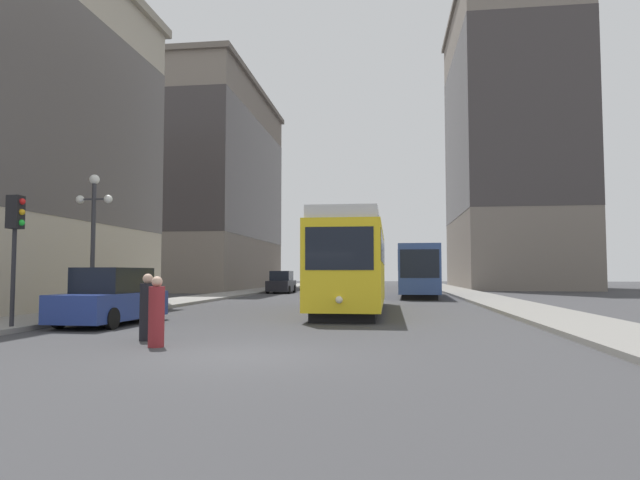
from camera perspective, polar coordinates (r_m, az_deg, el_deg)
The scene contains 13 objects.
ground_plane at distance 11.12m, azimuth -7.98°, elevation -12.00°, with size 200.00×200.00×0.00m, color #38383A.
sidewalk_left at distance 51.97m, azimuth -5.68°, elevation -5.21°, with size 3.00×120.00×0.15m, color gray.
sidewalk_right at distance 50.98m, azimuth 14.03°, elevation -5.16°, with size 3.00×120.00×0.15m, color gray.
streetcar at distance 23.41m, azimuth 3.46°, elevation -2.39°, with size 2.68×12.31×3.89m.
transit_bus at distance 38.50m, azimuth 10.29°, elevation -3.00°, with size 2.97×11.40×3.45m.
parked_car_left_near at distance 44.96m, azimuth -4.08°, elevation -4.51°, with size 1.97×4.53×1.82m.
parked_car_left_mid at distance 18.74m, azimuth -21.07°, elevation -5.73°, with size 2.04×4.50×1.82m.
pedestrian_crossing_near at distance 12.76m, azimuth -16.84°, elevation -7.46°, with size 0.35×0.35×1.58m.
pedestrian_crossing_far at distance 14.05m, azimuth -17.72°, elevation -6.96°, with size 0.37×0.37×1.63m.
traffic_light_near_left at distance 17.67m, azimuth -29.40°, elevation 1.35°, with size 0.47×0.36×3.71m.
lamp_post_left_near at distance 21.54m, azimuth -22.74°, elevation 1.82°, with size 1.41×0.36×5.13m.
building_left_midblock at distance 57.95m, azimuth -13.36°, elevation 5.50°, with size 14.88×23.48×20.64m.
building_right_corner at distance 64.45m, azimuth 19.31°, elevation 9.77°, with size 12.36×21.50×31.46m.
Camera 1 is at (2.89, -10.61, 1.65)m, focal length 30.40 mm.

